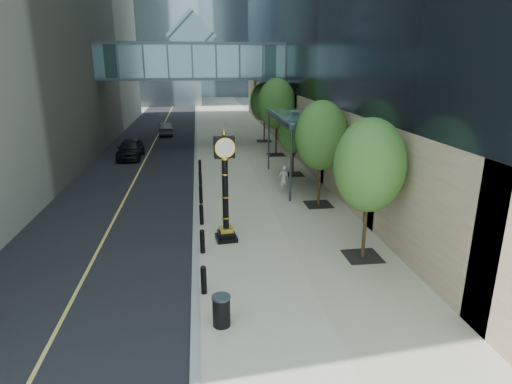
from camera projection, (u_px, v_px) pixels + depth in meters
ground at (289, 305)px, 13.74m from camera, size 320.00×320.00×0.00m
road at (162, 127)px, 50.76m from camera, size 8.00×180.00×0.02m
sidewalk at (229, 126)px, 51.76m from camera, size 8.00×180.00×0.06m
curb at (196, 126)px, 51.26m from camera, size 0.25×180.00×0.07m
skywalk at (192, 59)px, 37.64m from camera, size 17.00×4.20×5.80m
entrance_canopy at (299, 118)px, 26.22m from camera, size 3.00×8.00×4.38m
bollard_row at (201, 205)px, 21.78m from camera, size 0.20×16.20×0.90m
street_trees at (292, 118)px, 28.77m from camera, size 3.01×28.69×6.19m
street_clock at (225, 195)px, 18.00m from camera, size 0.98×0.98×4.73m
trash_bin at (221, 312)px, 12.46m from camera, size 0.64×0.64×0.90m
pedestrian at (284, 180)px, 24.96m from camera, size 0.64×0.45×1.66m
car_near at (130, 149)px, 34.30m from camera, size 1.86×4.58×1.56m
car_far at (166, 129)px, 45.21m from camera, size 1.67×4.13×1.33m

